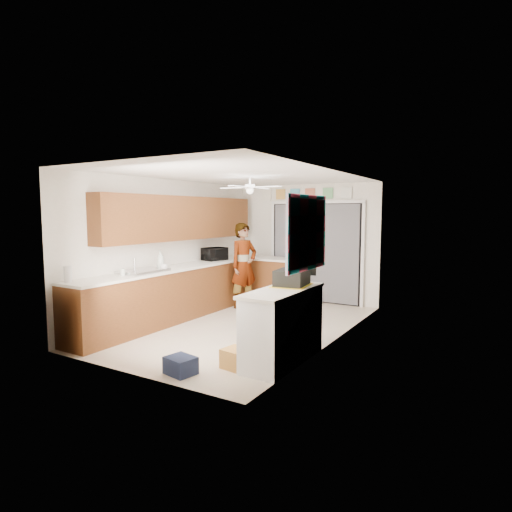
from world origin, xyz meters
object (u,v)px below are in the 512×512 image
at_px(cup, 164,267).
at_px(soap_bottle, 160,259).
at_px(microwave, 215,254).
at_px(paper_towel_roll, 68,274).
at_px(suitcase, 292,277).
at_px(man, 244,265).
at_px(navy_crate, 181,365).
at_px(dog, 274,318).
at_px(cardboard_box, 238,359).

bearing_deg(cup, soap_bottle, 156.31).
bearing_deg(microwave, paper_towel_roll, -168.35).
xyz_separation_m(suitcase, man, (-2.08, 2.10, -0.20)).
distance_m(microwave, cup, 1.58).
height_order(microwave, navy_crate, microwave).
bearing_deg(man, suitcase, -116.69).
distance_m(soap_bottle, cup, 0.18).
xyz_separation_m(paper_towel_roll, suitcase, (2.78, 1.36, -0.01)).
relative_size(microwave, dog, 0.85).
height_order(paper_towel_roll, suitcase, paper_towel_roll).
height_order(cardboard_box, dog, dog).
bearing_deg(cup, suitcase, -6.92).
distance_m(cup, navy_crate, 2.54).
height_order(cup, dog, cup).
bearing_deg(soap_bottle, man, 70.88).
bearing_deg(microwave, man, -55.92).
relative_size(soap_bottle, suitcase, 0.65).
bearing_deg(paper_towel_roll, dog, 47.32).
relative_size(soap_bottle, man, 0.19).
bearing_deg(suitcase, microwave, 136.42).
bearing_deg(navy_crate, man, 110.40).
xyz_separation_m(microwave, cup, (0.09, -1.58, -0.08)).
bearing_deg(man, cardboard_box, -130.32).
xyz_separation_m(soap_bottle, cup, (0.12, -0.05, -0.11)).
bearing_deg(microwave, cardboard_box, -125.38).
bearing_deg(microwave, navy_crate, -136.27).
xyz_separation_m(cup, cardboard_box, (2.24, -1.13, -0.87)).
height_order(cardboard_box, man, man).
xyz_separation_m(suitcase, dog, (-0.73, 0.86, -0.83)).
bearing_deg(soap_bottle, suitcase, -7.74).
bearing_deg(suitcase, paper_towel_roll, -162.00).
bearing_deg(suitcase, soap_bottle, 164.18).
height_order(paper_towel_roll, dog, paper_towel_roll).
height_order(microwave, cup, microwave).
bearing_deg(navy_crate, microwave, 119.83).
relative_size(navy_crate, dog, 0.61).
height_order(suitcase, man, man).
relative_size(suitcase, dog, 0.90).
distance_m(paper_towel_roll, navy_crate, 2.18).
bearing_deg(man, soap_bottle, 179.41).
xyz_separation_m(soap_bottle, navy_crate, (1.87, -1.67, -1.00)).
height_order(soap_bottle, cup, soap_bottle).
distance_m(soap_bottle, navy_crate, 2.70).
height_order(soap_bottle, suitcase, soap_bottle).
bearing_deg(soap_bottle, cardboard_box, -26.57).
bearing_deg(cup, cardboard_box, -26.72).
bearing_deg(paper_towel_roll, navy_crate, 1.46).
height_order(suitcase, navy_crate, suitcase).
bearing_deg(navy_crate, dog, 87.73).
relative_size(cup, cardboard_box, 0.31).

